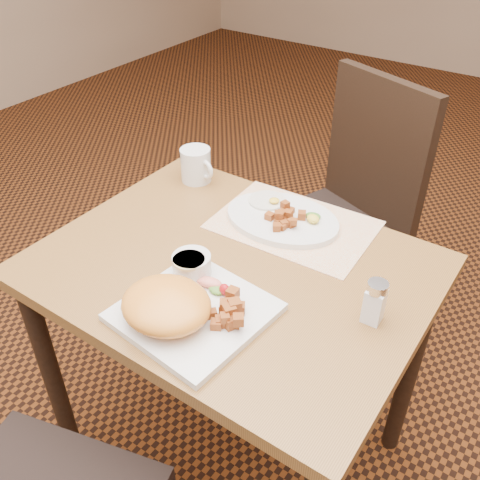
% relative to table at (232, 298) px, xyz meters
% --- Properties ---
extents(ground, '(8.00, 8.00, 0.00)m').
position_rel_table_xyz_m(ground, '(0.00, 0.00, -0.64)').
color(ground, black).
rests_on(ground, ground).
extents(table, '(0.90, 0.70, 0.75)m').
position_rel_table_xyz_m(table, '(0.00, 0.00, 0.00)').
color(table, brown).
rests_on(table, ground).
extents(chair_far, '(0.55, 0.55, 0.97)m').
position_rel_table_xyz_m(chair_far, '(-0.02, 0.71, -0.10)').
color(chair_far, black).
rests_on(chair_far, ground).
extents(placemat, '(0.41, 0.30, 0.00)m').
position_rel_table_xyz_m(placemat, '(0.04, 0.22, 0.11)').
color(placemat, white).
rests_on(placemat, table).
extents(plate_square, '(0.31, 0.31, 0.02)m').
position_rel_table_xyz_m(plate_square, '(0.04, -0.19, 0.12)').
color(plate_square, silver).
rests_on(plate_square, table).
extents(plate_oval, '(0.32, 0.24, 0.02)m').
position_rel_table_xyz_m(plate_oval, '(0.01, 0.22, 0.12)').
color(plate_oval, silver).
rests_on(plate_oval, placemat).
extents(hollandaise_mound, '(0.19, 0.17, 0.07)m').
position_rel_table_xyz_m(hollandaise_mound, '(0.00, -0.23, 0.16)').
color(hollandaise_mound, orange).
rests_on(hollandaise_mound, plate_square).
extents(ramekin, '(0.09, 0.09, 0.05)m').
position_rel_table_xyz_m(ramekin, '(-0.04, -0.10, 0.15)').
color(ramekin, silver).
rests_on(ramekin, plate_square).
extents(garnish_sq, '(0.09, 0.05, 0.03)m').
position_rel_table_xyz_m(garnish_sq, '(0.03, -0.11, 0.14)').
color(garnish_sq, '#387223').
rests_on(garnish_sq, plate_square).
extents(fried_egg, '(0.10, 0.10, 0.02)m').
position_rel_table_xyz_m(fried_egg, '(-0.06, 0.26, 0.13)').
color(fried_egg, white).
rests_on(fried_egg, plate_oval).
extents(garnish_ov, '(0.05, 0.06, 0.02)m').
position_rel_table_xyz_m(garnish_ov, '(0.08, 0.25, 0.14)').
color(garnish_ov, '#387223').
rests_on(garnish_ov, plate_oval).
extents(salt_shaker, '(0.04, 0.04, 0.10)m').
position_rel_table_xyz_m(salt_shaker, '(0.35, 0.01, 0.16)').
color(salt_shaker, white).
rests_on(salt_shaker, table).
extents(coffee_mug, '(0.12, 0.09, 0.10)m').
position_rel_table_xyz_m(coffee_mug, '(-0.32, 0.26, 0.16)').
color(coffee_mug, silver).
rests_on(coffee_mug, table).
extents(home_fries_sq, '(0.09, 0.10, 0.04)m').
position_rel_table_xyz_m(home_fries_sq, '(0.11, -0.17, 0.14)').
color(home_fries_sq, '#A34F1A').
rests_on(home_fries_sq, plate_square).
extents(home_fries_ov, '(0.09, 0.11, 0.03)m').
position_rel_table_xyz_m(home_fries_ov, '(0.02, 0.20, 0.14)').
color(home_fries_ov, '#A34F1A').
rests_on(home_fries_ov, plate_oval).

